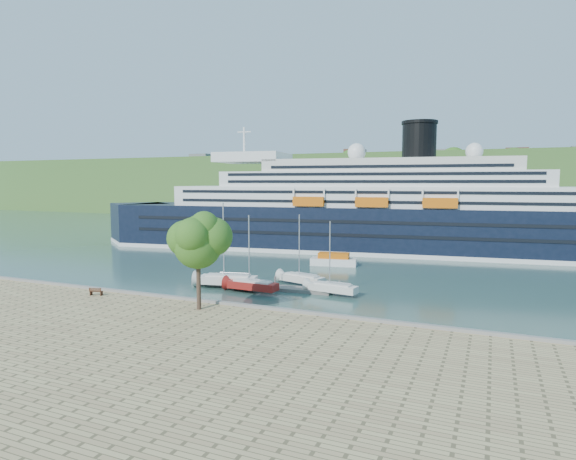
# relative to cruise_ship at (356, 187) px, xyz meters

# --- Properties ---
(ground) EXTENTS (400.00, 400.00, 0.00)m
(ground) POSITION_rel_cruise_ship_xyz_m (-3.43, -50.83, -12.71)
(ground) COLOR #2B4D45
(ground) RESTS_ON ground
(far_hillside) EXTENTS (400.00, 50.00, 24.00)m
(far_hillside) POSITION_rel_cruise_ship_xyz_m (-3.43, 94.17, -0.71)
(far_hillside) COLOR #335E25
(far_hillside) RESTS_ON ground
(quay_coping) EXTENTS (220.00, 0.50, 0.30)m
(quay_coping) POSITION_rel_cruise_ship_xyz_m (-3.43, -51.03, -11.56)
(quay_coping) COLOR slate
(quay_coping) RESTS_ON promenade
(cruise_ship) EXTENTS (114.39, 29.92, 25.43)m
(cruise_ship) POSITION_rel_cruise_ship_xyz_m (0.00, 0.00, 0.00)
(cruise_ship) COLOR black
(cruise_ship) RESTS_ON ground
(park_bench) EXTENTS (1.63, 1.00, 0.98)m
(park_bench) POSITION_rel_cruise_ship_xyz_m (-15.66, -53.23, -11.23)
(park_bench) COLOR #4F2916
(park_bench) RESTS_ON promenade
(promenade_tree) EXTENTS (6.48, 6.48, 10.74)m
(promenade_tree) POSITION_rel_cruise_ship_xyz_m (-1.56, -53.72, -6.35)
(promenade_tree) COLOR #315F19
(promenade_tree) RESTS_ON promenade
(floating_pontoon) EXTENTS (19.15, 3.67, 0.42)m
(floating_pontoon) POSITION_rel_cruise_ship_xyz_m (-2.22, -38.60, -12.50)
(floating_pontoon) COLOR gray
(floating_pontoon) RESTS_ON ground
(sailboat_white_near) EXTENTS (8.53, 4.02, 10.64)m
(sailboat_white_near) POSITION_rel_cruise_ship_xyz_m (-6.06, -40.20, -7.40)
(sailboat_white_near) COLOR silver
(sailboat_white_near) RESTS_ON ground
(sailboat_red) EXTENTS (7.29, 2.40, 9.28)m
(sailboat_red) POSITION_rel_cruise_ship_xyz_m (-1.84, -41.41, -8.07)
(sailboat_red) COLOR maroon
(sailboat_red) RESTS_ON ground
(sailboat_white_far) EXTENTS (6.90, 2.74, 8.66)m
(sailboat_white_far) POSITION_rel_cruise_ship_xyz_m (7.72, -38.59, -8.38)
(sailboat_white_far) COLOR silver
(sailboat_white_far) RESTS_ON ground
(tender_launch) EXTENTS (7.97, 3.84, 2.11)m
(tender_launch) POSITION_rel_cruise_ship_xyz_m (1.32, -18.35, -11.66)
(tender_launch) COLOR #D6600C
(tender_launch) RESTS_ON ground
(sailboat_extra) EXTENTS (7.29, 3.81, 9.07)m
(sailboat_extra) POSITION_rel_cruise_ship_xyz_m (2.23, -34.97, -8.18)
(sailboat_extra) COLOR silver
(sailboat_extra) RESTS_ON ground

